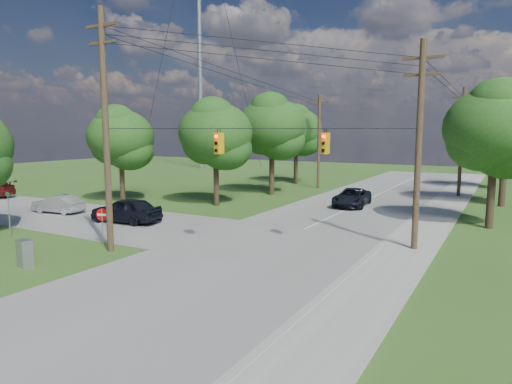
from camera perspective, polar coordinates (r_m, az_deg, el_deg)
The scene contains 24 objects.
ground at distance 21.27m, azimuth -9.84°, elevation -9.09°, with size 140.00×140.00×0.00m, color #32591D.
main_road at distance 24.23m, azimuth 1.42°, elevation -6.87°, with size 10.00×100.00×0.03m, color gray.
cross_road at distance 41.59m, azimuth -28.55°, elevation -1.70°, with size 48.00×9.00×0.03m, color gray.
sidewalk_east at distance 22.02m, azimuth 17.21°, elevation -8.58°, with size 2.60×100.00×0.12m, color #ADA9A2.
pole_sw at distance 23.84m, azimuth -18.28°, elevation 7.61°, with size 2.00×0.32×12.00m.
pole_ne at distance 24.11m, azimuth 19.69°, elevation 5.73°, with size 2.00×0.32×10.50m.
pole_north_e at distance 45.95m, azimuth 24.30°, elevation 5.76°, with size 2.00×0.32×10.00m.
pole_north_w at distance 49.16m, azimuth 7.86°, elevation 6.43°, with size 2.00×0.32×10.00m.
power_lines at distance 29.76m, azimuth 6.65°, elevation 13.50°, with size 13.93×29.62×4.93m.
traffic_signals at distance 22.71m, azimuth 2.03°, elevation 6.16°, with size 4.91×3.27×1.05m.
radio_mast at distance 78.12m, azimuth -7.09°, elevation 19.67°, with size 0.70×0.70×45.00m, color gray.
tree_w_near at distance 37.21m, azimuth -5.06°, elevation 7.34°, with size 6.00×6.00×8.40m.
tree_w_mid at distance 43.59m, azimuth 2.02°, elevation 8.26°, with size 6.40×6.40×9.22m.
tree_w_far at distance 53.47m, azimuth 5.04°, elevation 7.76°, with size 6.00×6.00×8.73m.
tree_e_near at distance 31.78m, azimuth 27.76°, elevation 7.06°, with size 6.20×6.20×8.81m.
tree_e_mid at distance 41.78m, azimuth 28.90°, elevation 7.81°, with size 6.60×6.60×9.64m.
tree_e_far at distance 53.78m, azimuth 27.88°, elevation 6.56°, with size 5.80×5.80×8.32m.
tree_cross_n at distance 40.44m, azimuth -16.57°, elevation 6.61°, with size 5.60×5.60×7.91m.
car_cross_dark at distance 31.57m, azimuth -15.94°, elevation -2.17°, with size 1.98×4.92×1.68m, color black.
car_cross_silver at distance 37.00m, azimuth -23.52°, elevation -1.38°, with size 1.41×4.04×1.33m, color #A6A8AD.
car_main_north at distance 37.79m, azimuth 11.90°, elevation -0.66°, with size 2.39×5.19×1.44m, color black.
control_cabinet at distance 23.11m, azimuth -26.93°, elevation -6.87°, with size 0.69×0.50×1.24m, color gray.
do_not_enter_sign at distance 25.54m, azimuth -18.67°, elevation -3.12°, with size 0.64×0.26×2.02m.
street_name_sign at distance 29.70m, azimuth -28.53°, elevation -1.85°, with size 0.76×0.26×2.62m.
Camera 1 is at (12.92, -15.77, 6.06)m, focal length 32.00 mm.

